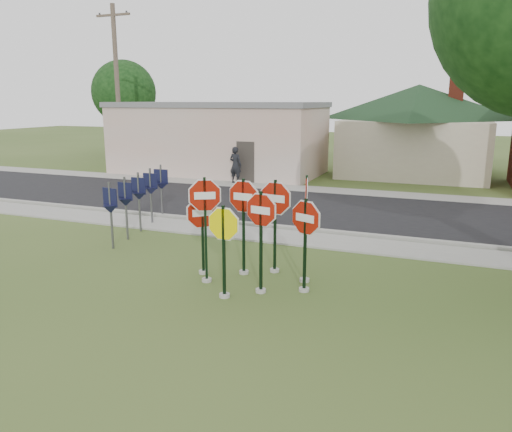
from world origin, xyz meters
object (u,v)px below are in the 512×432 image
at_px(stop_sign_yellow, 224,241).
at_px(stop_sign_center, 261,229).
at_px(utility_pole_near, 117,88).
at_px(pedestrian, 236,165).
at_px(stop_sign_left, 205,215).

bearing_deg(stop_sign_yellow, stop_sign_center, 41.11).
bearing_deg(utility_pole_near, pedestrian, -4.86).
xyz_separation_m(utility_pole_near, pedestrian, (7.63, -0.65, -3.95)).
bearing_deg(stop_sign_yellow, stop_sign_left, 138.27).
distance_m(stop_sign_yellow, utility_pole_near, 20.54).
xyz_separation_m(stop_sign_center, pedestrian, (-6.71, 13.66, -0.50)).
height_order(stop_sign_yellow, pedestrian, stop_sign_yellow).
relative_size(stop_sign_yellow, utility_pole_near, 0.23).
relative_size(stop_sign_left, utility_pole_near, 0.28).
xyz_separation_m(stop_sign_left, utility_pole_near, (-12.86, 14.15, 3.30)).
height_order(stop_sign_center, utility_pole_near, utility_pole_near).
bearing_deg(stop_sign_center, pedestrian, 116.14).
bearing_deg(pedestrian, stop_sign_left, 121.34).
height_order(stop_sign_center, pedestrian, stop_sign_center).
xyz_separation_m(stop_sign_yellow, pedestrian, (-6.05, 14.23, -0.30)).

